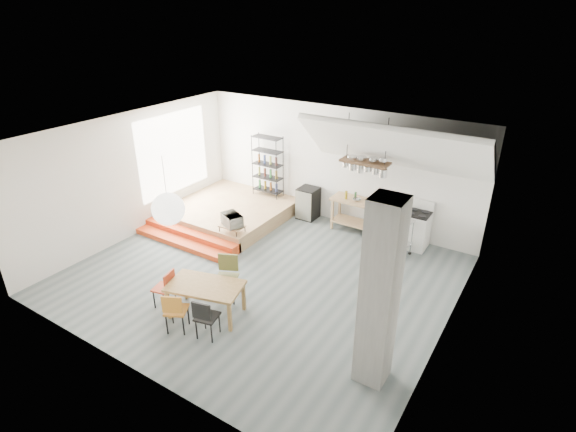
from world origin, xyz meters
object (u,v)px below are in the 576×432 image
Objects in this scene: stove at (416,229)px; rolling_cart at (391,230)px; dining_table at (205,288)px; mini_fridge at (308,203)px.

stove is 1.13× the size of rolling_cart.
dining_table is 1.53× the size of rolling_cart.
stove is 0.74m from rolling_cart.
dining_table is at bearing -103.92° from rolling_cart.
stove is 1.30× the size of mini_fridge.
stove is at bearing -0.80° from mini_fridge.
rolling_cart is 1.15× the size of mini_fridge.
rolling_cart is at bearing -13.22° from mini_fridge.
stove is 3.13m from mini_fridge.
stove is 5.50m from dining_table.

